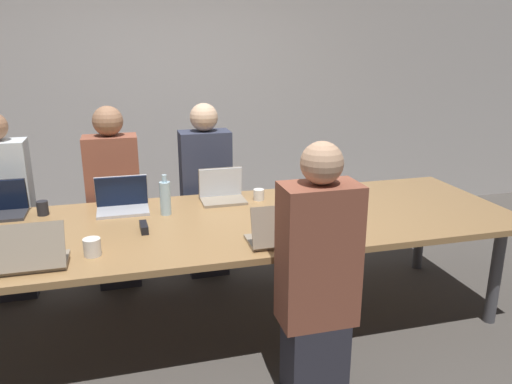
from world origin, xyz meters
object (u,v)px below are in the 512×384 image
at_px(bottle_far_midleft, 165,197).
at_px(laptop_near_midright, 280,233).
at_px(person_far_midleft, 115,201).
at_px(cup_near_midright, 325,230).
at_px(cup_far_center, 259,195).
at_px(laptop_far_left, 1,205).
at_px(cup_near_left, 92,247).
at_px(laptop_near_left, 33,255).
at_px(laptop_far_center, 222,191).
at_px(cup_far_left, 43,208).
at_px(laptop_far_midleft, 122,201).
at_px(stapler, 144,227).
at_px(person_near_midright, 317,279).
at_px(person_far_left, 5,211).
at_px(person_far_center, 206,193).

distance_m(bottle_far_midleft, laptop_near_midright, 0.92).
distance_m(person_far_midleft, cup_near_midright, 1.77).
relative_size(cup_near_midright, cup_far_center, 1.25).
relative_size(laptop_far_left, bottle_far_midleft, 1.15).
bearing_deg(cup_near_midright, cup_near_left, 175.90).
relative_size(laptop_near_left, laptop_near_midright, 0.92).
xyz_separation_m(person_far_midleft, cup_far_center, (1.04, -0.45, 0.10)).
xyz_separation_m(cup_near_left, laptop_far_center, (0.88, 0.79, 0.02)).
distance_m(laptop_far_left, person_far_midleft, 0.81).
distance_m(cup_far_left, person_far_midleft, 0.62).
relative_size(cup_far_left, laptop_far_center, 0.30).
distance_m(laptop_near_left, laptop_far_center, 1.46).
distance_m(laptop_far_midleft, cup_near_midright, 1.42).
bearing_deg(cup_near_midright, stapler, 159.14).
height_order(laptop_near_midright, person_near_midright, person_near_midright).
height_order(person_near_midright, laptop_far_center, person_near_midright).
distance_m(laptop_far_midleft, laptop_near_midright, 1.22).
relative_size(cup_near_left, laptop_far_center, 0.30).
bearing_deg(cup_near_left, laptop_near_midright, -6.59).
relative_size(person_far_left, cup_near_midright, 13.95).
xyz_separation_m(laptop_far_left, laptop_near_left, (0.33, -0.94, 0.00)).
bearing_deg(laptop_far_center, laptop_far_midleft, -175.93).
bearing_deg(laptop_near_left, person_far_center, -130.95).
bearing_deg(laptop_near_midright, laptop_far_center, -80.16).
height_order(cup_near_left, person_far_center, person_far_center).
height_order(laptop_far_left, laptop_far_midleft, laptop_far_midleft).
xyz_separation_m(laptop_near_left, bottle_far_midleft, (0.74, 0.67, 0.05)).
relative_size(laptop_near_left, person_near_midright, 0.24).
xyz_separation_m(laptop_far_midleft, laptop_far_center, (0.71, 0.05, -0.00)).
bearing_deg(cup_near_midright, person_far_left, 147.34).
bearing_deg(person_far_center, stapler, -120.81).
bearing_deg(cup_far_left, laptop_near_left, -85.75).
bearing_deg(laptop_far_left, cup_near_midright, -26.01).
distance_m(laptop_near_left, person_far_midleft, 1.33).
distance_m(person_far_midleft, laptop_far_center, 0.88).
bearing_deg(person_far_midleft, person_far_left, 179.77).
height_order(laptop_far_left, cup_near_midright, laptop_far_left).
bearing_deg(cup_far_center, laptop_far_midleft, 179.57).
bearing_deg(person_near_midright, cup_near_midright, -117.09).
distance_m(laptop_far_left, bottle_far_midleft, 1.10).
bearing_deg(person_far_midleft, laptop_near_left, -107.30).
bearing_deg(cup_far_center, person_far_center, 123.94).
bearing_deg(bottle_far_midleft, laptop_far_left, 166.01).
height_order(laptop_near_left, laptop_far_midleft, laptop_near_left).
bearing_deg(laptop_far_left, person_near_midright, -37.06).
distance_m(laptop_near_midright, person_near_midright, 0.39).
bearing_deg(person_far_center, cup_near_left, -124.60).
relative_size(laptop_far_midleft, laptop_far_center, 1.09).
xyz_separation_m(person_far_midleft, person_near_midright, (1.03, -1.65, -0.01)).
xyz_separation_m(cup_near_midright, person_far_center, (-0.49, 1.30, -0.11)).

